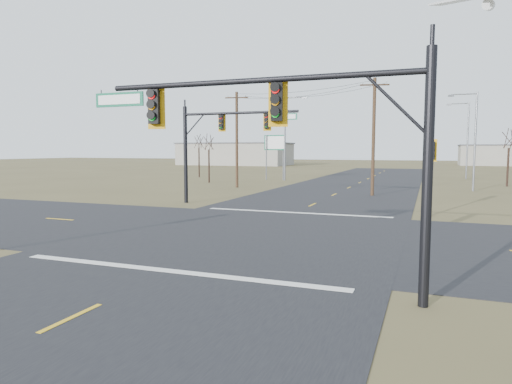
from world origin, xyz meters
TOP-DOWN VIEW (x-y plane):
  - ground at (0.00, 0.00)m, footprint 320.00×320.00m
  - road_ew at (0.00, 0.00)m, footprint 160.00×14.00m
  - road_ns at (0.00, 0.00)m, footprint 14.00×160.00m
  - stop_bar_near at (0.00, -7.50)m, footprint 12.00×0.40m
  - stop_bar_far at (0.00, 7.50)m, footprint 12.00×0.40m
  - mast_arm_near at (3.98, -8.08)m, footprint 10.33×0.53m
  - mast_arm_far at (-6.43, 10.03)m, footprint 8.94×0.52m
  - pedestal_signal_ne at (8.01, 9.24)m, footprint 0.57×0.50m
  - utility_pole_near at (3.27, 20.37)m, footprint 2.43×0.72m
  - utility_pole_far at (-11.27, 24.27)m, footprint 2.43×0.62m
  - highway_sign at (-11.34, 37.15)m, footprint 3.13×0.67m
  - streetlight_a at (11.70, 28.46)m, footprint 2.67×0.33m
  - streetlight_b at (12.38, 48.27)m, footprint 2.91×0.28m
  - streetlight_c at (-9.54, 36.59)m, footprint 3.02×0.31m
  - bare_tree_a at (-17.33, 29.71)m, footprint 3.29×3.29m
  - bare_tree_b at (-23.57, 38.89)m, footprint 3.38×3.38m
  - bare_tree_c at (15.89, 36.01)m, footprint 3.78×3.78m
  - warehouse_left at (-40.00, 90.00)m, footprint 28.00×14.00m
  - warehouse_mid at (25.00, 110.00)m, footprint 20.00×12.00m

SIDE VIEW (x-z plane):
  - ground at x=0.00m, z-range 0.00..0.00m
  - road_ew at x=0.00m, z-range 0.00..0.02m
  - road_ns at x=0.00m, z-range 0.00..0.02m
  - stop_bar_near at x=0.00m, z-range 0.03..0.03m
  - stop_bar_far at x=0.00m, z-range 0.03..0.03m
  - warehouse_mid at x=25.00m, z-range 0.00..5.00m
  - warehouse_left at x=-40.00m, z-range 0.00..5.50m
  - pedestal_signal_ne at x=8.01m, z-range 1.04..5.73m
  - highway_sign at x=-11.34m, z-range 1.24..7.18m
  - mast_arm_near at x=3.98m, z-range 1.52..8.10m
  - bare_tree_a at x=-17.33m, z-range 1.84..8.17m
  - utility_pole_far at x=-11.27m, z-range 0.18..10.23m
  - mast_arm_far at x=-6.43m, z-range 1.60..8.84m
  - utility_pole_near at x=3.27m, z-range 0.18..10.33m
  - bare_tree_c at x=15.89m, z-range 1.91..8.64m
  - bare_tree_b at x=-23.57m, z-range 1.98..8.59m
  - streetlight_a at x=11.70m, z-range 0.59..10.14m
  - streetlight_b at x=12.38m, z-range 0.64..11.11m
  - streetlight_c at x=-9.54m, z-range 0.67..11.52m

